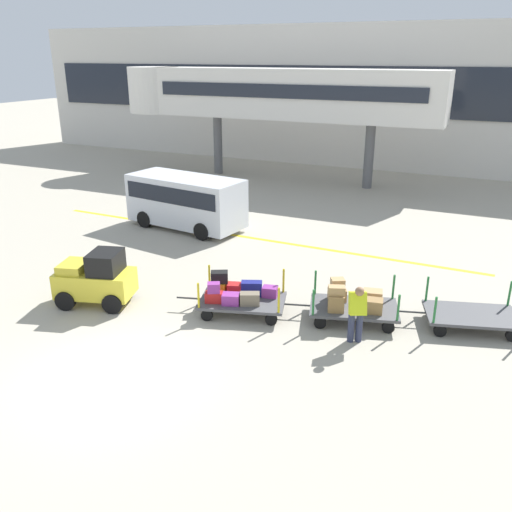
% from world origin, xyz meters
% --- Properties ---
extents(ground_plane, '(120.00, 120.00, 0.00)m').
position_xyz_m(ground_plane, '(0.00, 0.00, 0.00)').
color(ground_plane, '#A8A08E').
extents(apron_lead_line, '(17.73, 0.52, 0.01)m').
position_xyz_m(apron_lead_line, '(-1.43, 9.89, 0.00)').
color(apron_lead_line, yellow).
rests_on(apron_lead_line, ground_plane).
extents(terminal_building, '(49.82, 2.51, 8.40)m').
position_xyz_m(terminal_building, '(0.00, 25.98, 4.21)').
color(terminal_building, beige).
rests_on(terminal_building, ground_plane).
extents(jet_bridge, '(18.37, 3.00, 5.96)m').
position_xyz_m(jet_bridge, '(-5.45, 19.99, 4.62)').
color(jet_bridge, silver).
rests_on(jet_bridge, ground_plane).
extents(baggage_tug, '(2.33, 1.72, 1.58)m').
position_xyz_m(baggage_tug, '(-2.78, 2.79, 0.75)').
color(baggage_tug, gold).
rests_on(baggage_tug, ground_plane).
extents(baggage_cart_lead, '(3.08, 2.00, 1.10)m').
position_xyz_m(baggage_cart_lead, '(1.09, 3.99, 0.50)').
color(baggage_cart_lead, '#4C4C4F').
rests_on(baggage_cart_lead, ground_plane).
extents(baggage_cart_middle, '(3.08, 2.00, 1.10)m').
position_xyz_m(baggage_cart_middle, '(4.03, 4.83, 0.50)').
color(baggage_cart_middle, '#4C4C4F').
rests_on(baggage_cart_middle, ground_plane).
extents(baggage_cart_tail, '(3.08, 2.00, 1.10)m').
position_xyz_m(baggage_cart_tail, '(6.96, 5.68, 0.35)').
color(baggage_cart_tail, '#4C4C4F').
rests_on(baggage_cart_tail, ground_plane).
extents(baggage_handler, '(0.54, 0.55, 1.56)m').
position_xyz_m(baggage_handler, '(4.45, 3.66, 0.87)').
color(baggage_handler, '#2D334C').
rests_on(baggage_handler, ground_plane).
extents(shuttle_van, '(5.02, 2.56, 2.10)m').
position_xyz_m(shuttle_van, '(-4.26, 9.98, 1.23)').
color(shuttle_van, silver).
rests_on(shuttle_van, ground_plane).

